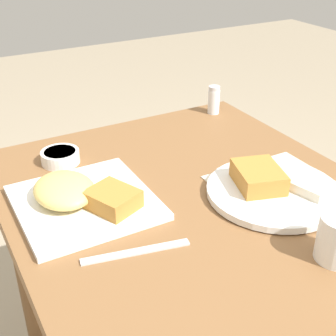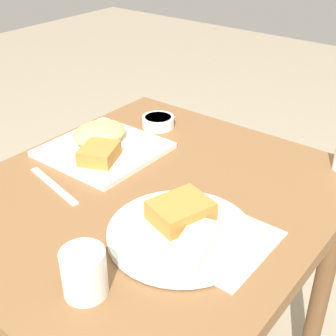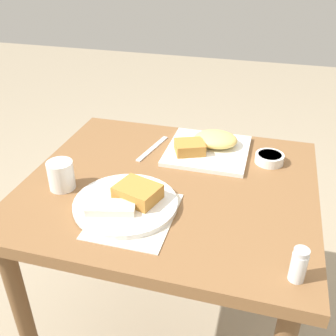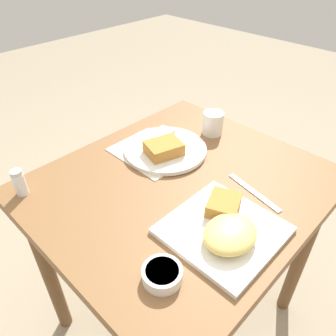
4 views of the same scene
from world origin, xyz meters
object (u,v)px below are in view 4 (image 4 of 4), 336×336
(sauce_ramekin, at_px, (162,274))
(coffee_mug, at_px, (213,123))
(salt_shaker, at_px, (20,184))
(butter_knife, at_px, (254,192))
(plate_oval_far, at_px, (164,148))
(plate_square_near, at_px, (226,228))

(sauce_ramekin, distance_m, coffee_mug, 0.63)
(salt_shaker, bearing_deg, butter_knife, -45.48)
(plate_oval_far, bearing_deg, plate_square_near, -112.59)
(plate_square_near, relative_size, coffee_mug, 3.16)
(plate_oval_far, relative_size, butter_knife, 1.44)
(plate_square_near, bearing_deg, sauce_ramekin, 173.91)
(sauce_ramekin, bearing_deg, plate_square_near, -6.09)
(sauce_ramekin, relative_size, coffee_mug, 1.07)
(plate_square_near, height_order, butter_knife, plate_square_near)
(salt_shaker, height_order, butter_knife, salt_shaker)
(salt_shaker, bearing_deg, plate_square_near, -60.96)
(sauce_ramekin, height_order, coffee_mug, coffee_mug)
(butter_knife, bearing_deg, plate_square_near, 112.01)
(sauce_ramekin, relative_size, salt_shaker, 1.10)
(plate_square_near, xyz_separation_m, butter_knife, (0.18, 0.03, -0.02))
(coffee_mug, bearing_deg, plate_square_near, -138.08)
(salt_shaker, relative_size, coffee_mug, 0.98)
(plate_square_near, bearing_deg, coffee_mug, 41.92)
(salt_shaker, xyz_separation_m, butter_knife, (0.46, -0.47, -0.03))
(plate_oval_far, height_order, butter_knife, plate_oval_far)
(plate_square_near, relative_size, butter_knife, 1.37)
(plate_oval_far, distance_m, butter_knife, 0.33)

